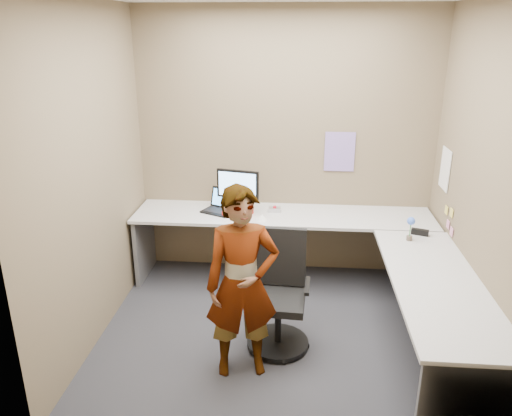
# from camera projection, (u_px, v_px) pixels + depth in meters

# --- Properties ---
(ground) EXTENTS (3.00, 3.00, 0.00)m
(ground) POSITION_uv_depth(u_px,v_px,m) (277.00, 333.00, 4.30)
(ground) COLOR #242529
(ground) RESTS_ON ground
(wall_back) EXTENTS (3.00, 0.00, 3.00)m
(wall_back) POSITION_uv_depth(u_px,v_px,m) (285.00, 146.00, 5.05)
(wall_back) COLOR brown
(wall_back) RESTS_ON ground
(wall_right) EXTENTS (0.00, 2.70, 2.70)m
(wall_right) POSITION_uv_depth(u_px,v_px,m) (481.00, 188.00, 3.71)
(wall_right) COLOR brown
(wall_right) RESTS_ON ground
(wall_left) EXTENTS (0.00, 2.70, 2.70)m
(wall_left) POSITION_uv_depth(u_px,v_px,m) (91.00, 178.00, 3.96)
(wall_left) COLOR brown
(wall_left) RESTS_ON ground
(desk) EXTENTS (2.98, 2.58, 0.73)m
(desk) POSITION_uv_depth(u_px,v_px,m) (329.00, 254.00, 4.42)
(desk) COLOR #B2B2B2
(desk) RESTS_ON ground
(paper_ream) EXTENTS (0.30, 0.25, 0.05)m
(paper_ream) POSITION_uv_depth(u_px,v_px,m) (238.00, 212.00, 4.93)
(paper_ream) COLOR red
(paper_ream) RESTS_ON desk
(monitor) EXTENTS (0.42, 0.16, 0.40)m
(monitor) POSITION_uv_depth(u_px,v_px,m) (238.00, 187.00, 4.85)
(monitor) COLOR black
(monitor) RESTS_ON paper_ream
(laptop) EXTENTS (0.39, 0.36, 0.22)m
(laptop) POSITION_uv_depth(u_px,v_px,m) (221.00, 206.00, 5.03)
(laptop) COLOR black
(laptop) RESTS_ON desk
(trackball_mouse) EXTENTS (0.12, 0.08, 0.07)m
(trackball_mouse) POSITION_uv_depth(u_px,v_px,m) (275.00, 209.00, 5.01)
(trackball_mouse) COLOR #B7B7BC
(trackball_mouse) RESTS_ON desk
(origami) EXTENTS (0.10, 0.10, 0.06)m
(origami) POSITION_uv_depth(u_px,v_px,m) (262.00, 217.00, 4.79)
(origami) COLOR white
(origami) RESTS_ON desk
(stapler) EXTENTS (0.15, 0.09, 0.05)m
(stapler) POSITION_uv_depth(u_px,v_px,m) (420.00, 232.00, 4.45)
(stapler) COLOR black
(stapler) RESTS_ON desk
(flower) EXTENTS (0.07, 0.07, 0.22)m
(flower) POSITION_uv_depth(u_px,v_px,m) (411.00, 225.00, 4.30)
(flower) COLOR brown
(flower) RESTS_ON desk
(calendar_purple) EXTENTS (0.30, 0.01, 0.40)m
(calendar_purple) POSITION_uv_depth(u_px,v_px,m) (340.00, 152.00, 5.01)
(calendar_purple) COLOR #846BB7
(calendar_purple) RESTS_ON wall_back
(calendar_white) EXTENTS (0.01, 0.28, 0.38)m
(calendar_white) POSITION_uv_depth(u_px,v_px,m) (445.00, 169.00, 4.59)
(calendar_white) COLOR white
(calendar_white) RESTS_ON wall_right
(sticky_note_a) EXTENTS (0.01, 0.07, 0.07)m
(sticky_note_a) POSITION_uv_depth(u_px,v_px,m) (451.00, 213.00, 4.37)
(sticky_note_a) COLOR #F2E059
(sticky_note_a) RESTS_ON wall_right
(sticky_note_b) EXTENTS (0.01, 0.07, 0.07)m
(sticky_note_b) POSITION_uv_depth(u_px,v_px,m) (448.00, 224.00, 4.46)
(sticky_note_b) COLOR pink
(sticky_note_b) RESTS_ON wall_right
(sticky_note_c) EXTENTS (0.01, 0.07, 0.07)m
(sticky_note_c) POSITION_uv_depth(u_px,v_px,m) (451.00, 232.00, 4.35)
(sticky_note_c) COLOR pink
(sticky_note_c) RESTS_ON wall_right
(sticky_note_d) EXTENTS (0.01, 0.07, 0.07)m
(sticky_note_d) POSITION_uv_depth(u_px,v_px,m) (446.00, 210.00, 4.52)
(sticky_note_d) COLOR #F2E059
(sticky_note_d) RESTS_ON wall_right
(office_chair) EXTENTS (0.51, 0.51, 0.96)m
(office_chair) POSITION_uv_depth(u_px,v_px,m) (279.00, 301.00, 4.04)
(office_chair) COLOR black
(office_chair) RESTS_ON ground
(person) EXTENTS (0.60, 0.46, 1.47)m
(person) POSITION_uv_depth(u_px,v_px,m) (242.00, 284.00, 3.60)
(person) COLOR #999399
(person) RESTS_ON ground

